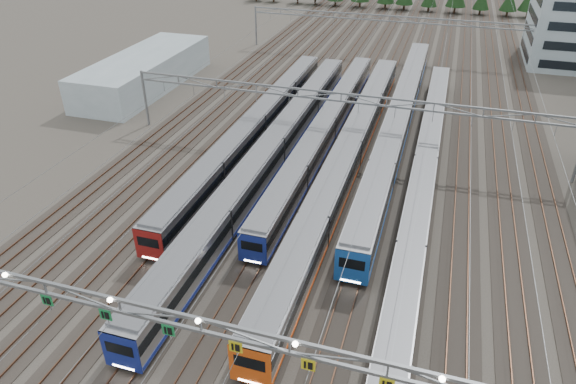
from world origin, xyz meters
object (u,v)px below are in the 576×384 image
(train_b, at_px, (273,150))
(train_e, at_px, (399,119))
(gantry_near, at_px, (199,329))
(west_shed, at_px, (145,71))
(gantry_mid, at_px, (341,104))
(train_c, at_px, (325,128))
(train_d, at_px, (349,153))
(train_f, at_px, (425,168))
(train_a, at_px, (256,126))
(gantry_far, at_px, (389,23))

(train_b, relative_size, train_e, 0.99)
(gantry_near, bearing_deg, west_shed, 124.01)
(train_b, height_order, train_e, train_e)
(train_e, bearing_deg, train_b, -133.70)
(gantry_mid, bearing_deg, train_c, 140.17)
(train_d, distance_m, train_f, 9.02)
(train_f, bearing_deg, gantry_mid, 153.85)
(train_e, bearing_deg, train_c, -148.04)
(train_a, height_order, west_shed, west_shed)
(gantry_far, height_order, west_shed, gantry_far)
(train_d, bearing_deg, train_a, 161.88)
(train_e, height_order, gantry_near, gantry_near)
(train_b, relative_size, train_d, 0.99)
(gantry_mid, distance_m, gantry_far, 45.00)
(train_a, height_order, train_e, train_e)
(train_d, xyz_separation_m, west_shed, (-39.00, 19.25, 0.43))
(train_c, height_order, west_shed, west_shed)
(gantry_mid, bearing_deg, train_a, -177.18)
(train_e, distance_m, gantry_mid, 10.91)
(train_b, bearing_deg, west_shed, 145.11)
(train_b, relative_size, west_shed, 2.21)
(train_d, xyz_separation_m, gantry_mid, (-2.25, 4.97, 4.14))
(train_a, distance_m, train_e, 19.72)
(train_b, xyz_separation_m, west_shed, (-30.00, 20.92, 0.50))
(gantry_far, relative_size, west_shed, 1.88)
(train_d, bearing_deg, gantry_near, -93.74)
(train_d, bearing_deg, gantry_mid, 114.35)
(train_a, relative_size, train_b, 0.84)
(train_a, bearing_deg, train_c, 15.12)
(train_d, relative_size, train_f, 0.97)
(gantry_mid, bearing_deg, train_d, -65.65)
(train_c, bearing_deg, west_shed, 160.22)
(gantry_near, relative_size, gantry_mid, 1.00)
(train_c, distance_m, train_e, 10.61)
(train_a, bearing_deg, train_f, -12.45)
(train_b, xyz_separation_m, train_c, (4.50, 8.51, -0.13))
(gantry_mid, height_order, west_shed, gantry_mid)
(train_c, relative_size, train_f, 0.81)
(gantry_mid, bearing_deg, train_e, 47.98)
(gantry_near, xyz_separation_m, gantry_mid, (0.05, 40.12, -0.70))
(train_e, distance_m, west_shed, 44.03)
(train_b, bearing_deg, train_c, 62.14)
(train_f, bearing_deg, train_b, -176.45)
(train_b, distance_m, west_shed, 36.58)
(train_c, xyz_separation_m, gantry_near, (2.20, -41.99, 5.04))
(train_e, height_order, gantry_mid, gantry_mid)
(train_e, xyz_separation_m, train_f, (4.50, -13.01, -0.26))
(train_c, height_order, gantry_far, gantry_far)
(train_d, height_order, gantry_mid, gantry_mid)
(train_c, distance_m, gantry_mid, 5.24)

